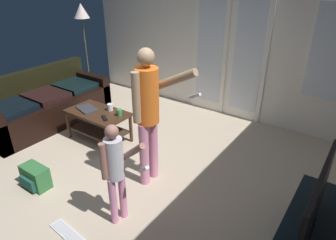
{
  "coord_description": "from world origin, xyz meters",
  "views": [
    {
      "loc": [
        2.36,
        -2.24,
        2.34
      ],
      "look_at": [
        0.72,
        0.07,
        0.93
      ],
      "focal_mm": 31.96,
      "sensor_mm": 36.0,
      "label": 1
    }
  ],
  "objects_px": {
    "backpack": "(35,177)",
    "person_child": "(116,167)",
    "cup_by_laptop": "(110,107)",
    "loose_keyboard": "(67,233)",
    "coffee_table": "(98,120)",
    "flat_screen_tv": "(315,204)",
    "leather_couch": "(45,106)",
    "cup_near_edge": "(119,113)",
    "floor_lamp": "(82,19)",
    "tv_remote_black": "(105,118)",
    "person_adult": "(148,107)",
    "laptop_closed": "(87,109)"
  },
  "relations": [
    {
      "from": "person_adult",
      "to": "cup_by_laptop",
      "type": "relative_size",
      "value": 16.17
    },
    {
      "from": "backpack",
      "to": "person_child",
      "type": "bearing_deg",
      "value": 8.93
    },
    {
      "from": "leather_couch",
      "to": "person_child",
      "type": "bearing_deg",
      "value": -20.03
    },
    {
      "from": "backpack",
      "to": "laptop_closed",
      "type": "bearing_deg",
      "value": 108.36
    },
    {
      "from": "flat_screen_tv",
      "to": "laptop_closed",
      "type": "relative_size",
      "value": 3.23
    },
    {
      "from": "person_adult",
      "to": "person_child",
      "type": "distance_m",
      "value": 0.8
    },
    {
      "from": "floor_lamp",
      "to": "leather_couch",
      "type": "bearing_deg",
      "value": -76.25
    },
    {
      "from": "flat_screen_tv",
      "to": "laptop_closed",
      "type": "distance_m",
      "value": 3.34
    },
    {
      "from": "coffee_table",
      "to": "flat_screen_tv",
      "type": "distance_m",
      "value": 3.18
    },
    {
      "from": "person_adult",
      "to": "flat_screen_tv",
      "type": "bearing_deg",
      "value": -9.06
    },
    {
      "from": "cup_near_edge",
      "to": "person_child",
      "type": "bearing_deg",
      "value": -47.33
    },
    {
      "from": "loose_keyboard",
      "to": "cup_near_edge",
      "type": "relative_size",
      "value": 4.56
    },
    {
      "from": "coffee_table",
      "to": "cup_near_edge",
      "type": "height_order",
      "value": "cup_near_edge"
    },
    {
      "from": "cup_near_edge",
      "to": "backpack",
      "type": "bearing_deg",
      "value": -96.45
    },
    {
      "from": "coffee_table",
      "to": "cup_by_laptop",
      "type": "relative_size",
      "value": 9.24
    },
    {
      "from": "floor_lamp",
      "to": "cup_by_laptop",
      "type": "xyz_separation_m",
      "value": [
        1.6,
        -0.99,
        -1.02
      ]
    },
    {
      "from": "person_child",
      "to": "loose_keyboard",
      "type": "xyz_separation_m",
      "value": [
        -0.3,
        -0.45,
        -0.66
      ]
    },
    {
      "from": "backpack",
      "to": "loose_keyboard",
      "type": "xyz_separation_m",
      "value": [
        0.91,
        -0.26,
        -0.12
      ]
    },
    {
      "from": "loose_keyboard",
      "to": "tv_remote_black",
      "type": "xyz_separation_m",
      "value": [
        -0.86,
        1.4,
        0.47
      ]
    },
    {
      "from": "floor_lamp",
      "to": "cup_near_edge",
      "type": "bearing_deg",
      "value": -29.69
    },
    {
      "from": "coffee_table",
      "to": "person_adult",
      "type": "bearing_deg",
      "value": -14.92
    },
    {
      "from": "laptop_closed",
      "to": "cup_by_laptop",
      "type": "bearing_deg",
      "value": 45.68
    },
    {
      "from": "person_child",
      "to": "laptop_closed",
      "type": "height_order",
      "value": "person_child"
    },
    {
      "from": "coffee_table",
      "to": "person_adult",
      "type": "xyz_separation_m",
      "value": [
        1.26,
        -0.33,
        0.65
      ]
    },
    {
      "from": "flat_screen_tv",
      "to": "cup_near_edge",
      "type": "relative_size",
      "value": 11.12
    },
    {
      "from": "loose_keyboard",
      "to": "flat_screen_tv",
      "type": "bearing_deg",
      "value": 23.93
    },
    {
      "from": "leather_couch",
      "to": "floor_lamp",
      "type": "bearing_deg",
      "value": 103.75
    },
    {
      "from": "cup_by_laptop",
      "to": "loose_keyboard",
      "type": "bearing_deg",
      "value": -58.78
    },
    {
      "from": "backpack",
      "to": "floor_lamp",
      "type": "bearing_deg",
      "value": 125.43
    },
    {
      "from": "coffee_table",
      "to": "cup_by_laptop",
      "type": "height_order",
      "value": "cup_by_laptop"
    },
    {
      "from": "cup_near_edge",
      "to": "tv_remote_black",
      "type": "height_order",
      "value": "cup_near_edge"
    },
    {
      "from": "coffee_table",
      "to": "floor_lamp",
      "type": "bearing_deg",
      "value": 142.36
    },
    {
      "from": "flat_screen_tv",
      "to": "laptop_closed",
      "type": "xyz_separation_m",
      "value": [
        -3.28,
        0.6,
        -0.28
      ]
    },
    {
      "from": "cup_by_laptop",
      "to": "backpack",
      "type": "bearing_deg",
      "value": -86.13
    },
    {
      "from": "backpack",
      "to": "laptop_closed",
      "type": "height_order",
      "value": "laptop_closed"
    },
    {
      "from": "cup_near_edge",
      "to": "loose_keyboard",
      "type": "bearing_deg",
      "value": -64.6
    },
    {
      "from": "flat_screen_tv",
      "to": "person_adult",
      "type": "height_order",
      "value": "person_adult"
    },
    {
      "from": "backpack",
      "to": "cup_by_laptop",
      "type": "bearing_deg",
      "value": 93.87
    },
    {
      "from": "tv_remote_black",
      "to": "coffee_table",
      "type": "bearing_deg",
      "value": -172.36
    },
    {
      "from": "leather_couch",
      "to": "person_child",
      "type": "height_order",
      "value": "person_child"
    },
    {
      "from": "person_child",
      "to": "backpack",
      "type": "distance_m",
      "value": 1.33
    },
    {
      "from": "floor_lamp",
      "to": "loose_keyboard",
      "type": "bearing_deg",
      "value": -45.46
    },
    {
      "from": "tv_remote_black",
      "to": "cup_near_edge",
      "type": "bearing_deg",
      "value": 90.83
    },
    {
      "from": "person_child",
      "to": "floor_lamp",
      "type": "height_order",
      "value": "floor_lamp"
    },
    {
      "from": "coffee_table",
      "to": "flat_screen_tv",
      "type": "bearing_deg",
      "value": -11.48
    },
    {
      "from": "flat_screen_tv",
      "to": "person_adult",
      "type": "xyz_separation_m",
      "value": [
        -1.83,
        0.29,
        0.23
      ]
    },
    {
      "from": "coffee_table",
      "to": "backpack",
      "type": "bearing_deg",
      "value": -80.28
    },
    {
      "from": "coffee_table",
      "to": "floor_lamp",
      "type": "xyz_separation_m",
      "value": [
        -1.48,
        1.14,
        1.2
      ]
    },
    {
      "from": "laptop_closed",
      "to": "tv_remote_black",
      "type": "relative_size",
      "value": 2.0
    },
    {
      "from": "floor_lamp",
      "to": "loose_keyboard",
      "type": "distance_m",
      "value": 4.02
    }
  ]
}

